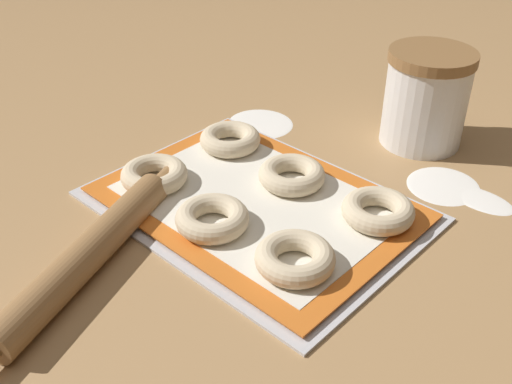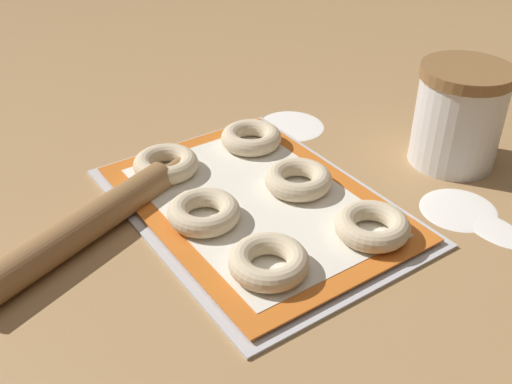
% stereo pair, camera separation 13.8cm
% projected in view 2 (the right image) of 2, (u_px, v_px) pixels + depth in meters
% --- Properties ---
extents(ground_plane, '(2.80, 2.80, 0.00)m').
position_uv_depth(ground_plane, '(254.00, 198.00, 0.80)').
color(ground_plane, '#A87F51').
extents(baking_tray, '(0.41, 0.30, 0.01)m').
position_uv_depth(baking_tray, '(256.00, 205.00, 0.78)').
color(baking_tray, silver).
rests_on(baking_tray, ground_plane).
extents(baking_mat, '(0.39, 0.28, 0.00)m').
position_uv_depth(baking_mat, '(256.00, 201.00, 0.78)').
color(baking_mat, orange).
rests_on(baking_mat, baking_tray).
extents(bagel_front_left, '(0.09, 0.09, 0.03)m').
position_uv_depth(bagel_front_left, '(166.00, 164.00, 0.83)').
color(bagel_front_left, beige).
rests_on(bagel_front_left, baking_mat).
extents(bagel_front_center, '(0.09, 0.09, 0.03)m').
position_uv_depth(bagel_front_center, '(204.00, 212.00, 0.73)').
color(bagel_front_center, beige).
rests_on(bagel_front_center, baking_mat).
extents(bagel_front_right, '(0.09, 0.09, 0.03)m').
position_uv_depth(bagel_front_right, '(269.00, 262.00, 0.65)').
color(bagel_front_right, beige).
rests_on(bagel_front_right, baking_mat).
extents(bagel_back_left, '(0.09, 0.09, 0.03)m').
position_uv_depth(bagel_back_left, '(251.00, 138.00, 0.89)').
color(bagel_back_left, beige).
rests_on(bagel_back_left, baking_mat).
extents(bagel_back_center, '(0.09, 0.09, 0.03)m').
position_uv_depth(bagel_back_center, '(298.00, 179.00, 0.79)').
color(bagel_back_center, beige).
rests_on(bagel_back_center, baking_mat).
extents(bagel_back_right, '(0.09, 0.09, 0.03)m').
position_uv_depth(bagel_back_right, '(372.00, 226.00, 0.71)').
color(bagel_back_right, beige).
rests_on(bagel_back_right, baking_mat).
extents(flour_canister, '(0.13, 0.13, 0.15)m').
position_uv_depth(flour_canister, '(459.00, 116.00, 0.84)').
color(flour_canister, white).
rests_on(flour_canister, ground_plane).
extents(rolling_pin, '(0.16, 0.38, 0.04)m').
position_uv_depth(rolling_pin, '(78.00, 231.00, 0.70)').
color(rolling_pin, olive).
rests_on(rolling_pin, ground_plane).
extents(flour_patch_near, '(0.09, 0.05, 0.00)m').
position_uv_depth(flour_patch_near, '(494.00, 229.00, 0.74)').
color(flour_patch_near, white).
rests_on(flour_patch_near, ground_plane).
extents(flour_patch_far, '(0.11, 0.10, 0.00)m').
position_uv_depth(flour_patch_far, '(292.00, 125.00, 0.97)').
color(flour_patch_far, white).
rests_on(flour_patch_far, ground_plane).
extents(flour_patch_side, '(0.10, 0.10, 0.00)m').
position_uv_depth(flour_patch_side, '(458.00, 209.00, 0.78)').
color(flour_patch_side, white).
rests_on(flour_patch_side, ground_plane).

